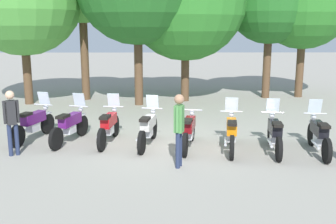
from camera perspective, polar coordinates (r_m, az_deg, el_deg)
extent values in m
plane|color=gray|center=(11.51, 0.02, -4.91)|extent=(80.00, 80.00, 0.00)
cylinder|color=black|center=(13.35, -16.58, -1.60)|extent=(0.28, 0.64, 0.64)
cylinder|color=black|center=(12.12, -20.47, -3.25)|extent=(0.28, 0.64, 0.64)
cube|color=silver|center=(13.28, -16.67, -0.17)|extent=(0.22, 0.38, 0.04)
cube|color=#59196B|center=(12.69, -18.41, -0.80)|extent=(0.52, 0.98, 0.30)
cube|color=silver|center=(12.71, -18.46, -2.04)|extent=(0.32, 0.45, 0.24)
cube|color=black|center=(12.33, -19.50, -0.34)|extent=(0.35, 0.49, 0.08)
cylinder|color=silver|center=(13.21, -16.87, -0.36)|extent=(0.11, 0.23, 0.64)
cylinder|color=silver|center=(13.07, -17.17, 0.99)|extent=(0.61, 0.21, 0.04)
sphere|color=silver|center=(13.20, -16.84, 0.59)|extent=(0.20, 0.20, 0.16)
cylinder|color=silver|center=(12.58, -19.80, -2.56)|extent=(0.26, 0.69, 0.07)
cube|color=silver|center=(13.08, -17.09, 1.90)|extent=(0.38, 0.23, 0.39)
cylinder|color=black|center=(12.85, -11.99, -1.89)|extent=(0.27, 0.64, 0.64)
cylinder|color=black|center=(11.54, -15.48, -3.67)|extent=(0.27, 0.64, 0.64)
cube|color=silver|center=(12.77, -12.06, -0.41)|extent=(0.21, 0.38, 0.04)
cube|color=#59196B|center=(12.14, -13.61, -1.08)|extent=(0.51, 0.98, 0.30)
cube|color=silver|center=(12.16, -13.66, -2.37)|extent=(0.32, 0.44, 0.24)
cube|color=black|center=(11.76, -14.58, -0.60)|extent=(0.35, 0.49, 0.08)
cylinder|color=silver|center=(12.70, -12.23, -0.60)|extent=(0.11, 0.23, 0.64)
cylinder|color=silver|center=(12.55, -12.49, 0.80)|extent=(0.61, 0.20, 0.04)
sphere|color=silver|center=(12.69, -12.20, 0.38)|extent=(0.20, 0.20, 0.16)
cylinder|color=silver|center=(12.01, -15.00, -2.93)|extent=(0.26, 0.69, 0.07)
cube|color=silver|center=(12.57, -12.41, 1.75)|extent=(0.38, 0.23, 0.39)
cylinder|color=black|center=(12.62, -7.43, -1.97)|extent=(0.18, 0.65, 0.64)
cylinder|color=black|center=(11.18, -9.34, -3.89)|extent=(0.18, 0.65, 0.64)
cube|color=silver|center=(12.55, -7.48, -0.46)|extent=(0.16, 0.37, 0.04)
cube|color=red|center=(11.86, -8.32, -1.18)|extent=(0.38, 0.97, 0.30)
cube|color=silver|center=(11.88, -8.34, -2.50)|extent=(0.27, 0.42, 0.24)
cube|color=black|center=(11.44, -8.86, -0.71)|extent=(0.29, 0.47, 0.08)
cylinder|color=silver|center=(12.47, -7.57, -0.66)|extent=(0.08, 0.23, 0.64)
cylinder|color=silver|center=(12.31, -7.72, 0.76)|extent=(0.62, 0.11, 0.04)
sphere|color=silver|center=(12.46, -7.55, 0.34)|extent=(0.18, 0.18, 0.16)
cylinder|color=silver|center=(11.66, -9.47, -3.12)|extent=(0.16, 0.70, 0.07)
cube|color=silver|center=(12.33, -7.67, 1.73)|extent=(0.37, 0.18, 0.39)
cylinder|color=black|center=(12.27, -2.06, -2.29)|extent=(0.21, 0.65, 0.64)
cylinder|color=black|center=(10.81, -3.73, -4.31)|extent=(0.21, 0.65, 0.64)
cube|color=silver|center=(12.18, -2.07, -0.74)|extent=(0.18, 0.38, 0.04)
cube|color=silver|center=(11.49, -2.80, -1.49)|extent=(0.42, 0.98, 0.30)
cube|color=silver|center=(11.51, -2.84, -2.85)|extent=(0.29, 0.43, 0.24)
cube|color=black|center=(11.07, -3.26, -1.01)|extent=(0.31, 0.48, 0.08)
cylinder|color=silver|center=(12.10, -2.15, -0.95)|extent=(0.09, 0.23, 0.64)
cylinder|color=silver|center=(11.95, -2.26, 0.52)|extent=(0.62, 0.15, 0.04)
sphere|color=silver|center=(12.10, -2.12, 0.08)|extent=(0.19, 0.19, 0.16)
cylinder|color=silver|center=(11.28, -3.97, -3.50)|extent=(0.19, 0.70, 0.07)
cube|color=silver|center=(11.97, -2.20, 1.51)|extent=(0.38, 0.19, 0.39)
cylinder|color=black|center=(12.07, 3.40, -2.55)|extent=(0.22, 0.65, 0.64)
cylinder|color=black|center=(10.58, 2.42, -4.65)|extent=(0.22, 0.65, 0.64)
cube|color=silver|center=(11.98, 3.42, -0.98)|extent=(0.18, 0.38, 0.04)
cube|color=maroon|center=(11.28, 2.99, -1.75)|extent=(0.43, 0.98, 0.30)
cube|color=silver|center=(11.30, 2.94, -3.14)|extent=(0.29, 0.43, 0.24)
cube|color=black|center=(10.85, 2.74, -1.28)|extent=(0.32, 0.48, 0.08)
cylinder|color=silver|center=(11.90, 3.37, -1.19)|extent=(0.09, 0.23, 0.64)
cylinder|color=silver|center=(11.74, 3.34, 0.30)|extent=(0.62, 0.15, 0.04)
sphere|color=silver|center=(11.89, 3.40, -0.14)|extent=(0.19, 0.19, 0.16)
cylinder|color=silver|center=(11.05, 1.92, -3.81)|extent=(0.20, 0.70, 0.07)
cylinder|color=black|center=(11.98, 8.79, -2.79)|extent=(0.19, 0.65, 0.64)
cylinder|color=black|center=(10.49, 8.98, -4.96)|extent=(0.19, 0.65, 0.64)
cube|color=silver|center=(11.89, 8.85, -1.20)|extent=(0.17, 0.37, 0.04)
cube|color=orange|center=(11.19, 8.93, -2.01)|extent=(0.39, 0.98, 0.30)
cube|color=silver|center=(11.21, 8.90, -3.41)|extent=(0.27, 0.43, 0.24)
cube|color=black|center=(10.75, 9.02, -1.54)|extent=(0.30, 0.47, 0.08)
cylinder|color=silver|center=(11.81, 8.85, -1.42)|extent=(0.08, 0.23, 0.64)
cylinder|color=silver|center=(11.65, 8.92, 0.08)|extent=(0.62, 0.12, 0.04)
sphere|color=silver|center=(11.80, 8.88, -0.36)|extent=(0.18, 0.18, 0.16)
cylinder|color=silver|center=(10.93, 8.08, -4.11)|extent=(0.16, 0.70, 0.07)
cube|color=silver|center=(11.67, 8.94, 1.10)|extent=(0.37, 0.18, 0.39)
cylinder|color=black|center=(12.07, 14.24, -2.91)|extent=(0.18, 0.65, 0.64)
cylinder|color=black|center=(10.59, 15.35, -5.07)|extent=(0.18, 0.65, 0.64)
cube|color=silver|center=(11.99, 14.33, -1.34)|extent=(0.16, 0.37, 0.04)
cube|color=black|center=(11.29, 14.82, -2.14)|extent=(0.37, 0.97, 0.30)
cube|color=silver|center=(11.31, 14.78, -3.53)|extent=(0.27, 0.42, 0.24)
cube|color=black|center=(10.86, 15.17, -1.69)|extent=(0.29, 0.47, 0.08)
cylinder|color=silver|center=(11.91, 14.38, -1.55)|extent=(0.08, 0.23, 0.64)
cylinder|color=silver|center=(11.75, 14.52, -0.07)|extent=(0.62, 0.11, 0.04)
sphere|color=silver|center=(11.90, 14.41, -0.50)|extent=(0.18, 0.18, 0.16)
cylinder|color=silver|center=(11.02, 14.16, -4.24)|extent=(0.15, 0.70, 0.07)
cube|color=silver|center=(11.77, 14.53, 0.94)|extent=(0.37, 0.17, 0.39)
cylinder|color=black|center=(12.28, 19.56, -2.98)|extent=(0.17, 0.65, 0.64)
cylinder|color=black|center=(10.84, 21.45, -5.10)|extent=(0.17, 0.65, 0.64)
cube|color=silver|center=(12.20, 19.68, -1.44)|extent=(0.16, 0.37, 0.04)
cube|color=black|center=(11.52, 20.52, -2.23)|extent=(0.36, 0.97, 0.30)
cube|color=silver|center=(11.54, 20.48, -3.59)|extent=(0.26, 0.42, 0.24)
cube|color=black|center=(11.10, 21.10, -1.79)|extent=(0.29, 0.46, 0.08)
cylinder|color=silver|center=(12.12, 19.77, -1.65)|extent=(0.07, 0.23, 0.64)
cylinder|color=silver|center=(11.97, 19.98, -0.20)|extent=(0.62, 0.10, 0.04)
sphere|color=silver|center=(12.11, 19.79, -0.62)|extent=(0.18, 0.18, 0.16)
cylinder|color=silver|center=(11.23, 20.04, -4.29)|extent=(0.15, 0.70, 0.07)
cube|color=silver|center=(11.99, 19.98, 0.80)|extent=(0.37, 0.17, 0.39)
cylinder|color=#232D4C|center=(11.39, -21.35, -3.74)|extent=(0.15, 0.15, 0.84)
cylinder|color=#232D4C|center=(11.41, -20.50, -3.65)|extent=(0.15, 0.15, 0.84)
cube|color=#262628|center=(11.23, -21.21, -0.07)|extent=(0.29, 0.28, 0.63)
cylinder|color=#262628|center=(11.22, -22.03, -0.07)|extent=(0.11, 0.11, 0.60)
cylinder|color=#262628|center=(11.24, -20.41, 0.09)|extent=(0.11, 0.11, 0.60)
sphere|color=#DBAD89|center=(11.15, -21.39, 2.25)|extent=(0.31, 0.31, 0.23)
cylinder|color=#232D4C|center=(9.72, 1.39, -5.47)|extent=(0.14, 0.14, 0.87)
cylinder|color=#232D4C|center=(9.88, 1.69, -5.19)|extent=(0.14, 0.14, 0.87)
cube|color=#4C8C47|center=(9.60, 1.56, -0.98)|extent=(0.26, 0.27, 0.65)
cylinder|color=#4C8C47|center=(9.44, 1.28, -1.09)|extent=(0.10, 0.10, 0.62)
cylinder|color=#4C8C47|center=(9.74, 1.85, -0.69)|extent=(0.10, 0.10, 0.62)
sphere|color=#A87A5B|center=(9.50, 1.58, 1.81)|extent=(0.30, 0.30, 0.24)
cylinder|color=brown|center=(18.53, -19.21, 5.43)|extent=(0.36, 0.36, 2.85)
cylinder|color=brown|center=(18.93, -11.66, 7.72)|extent=(0.36, 0.36, 3.99)
cylinder|color=brown|center=(17.34, -4.17, 6.44)|extent=(0.36, 0.36, 3.32)
cylinder|color=brown|center=(18.29, 2.42, 5.63)|extent=(0.36, 0.36, 2.61)
cylinder|color=brown|center=(19.58, 13.74, 6.44)|extent=(0.36, 0.36, 3.09)
sphere|color=#236623|center=(19.52, 14.18, 14.96)|extent=(3.89, 3.89, 3.89)
cylinder|color=brown|center=(20.26, 18.09, 6.14)|extent=(0.36, 0.36, 2.93)
sphere|color=#2D7A28|center=(20.20, 18.67, 14.69)|extent=(4.46, 4.46, 4.46)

